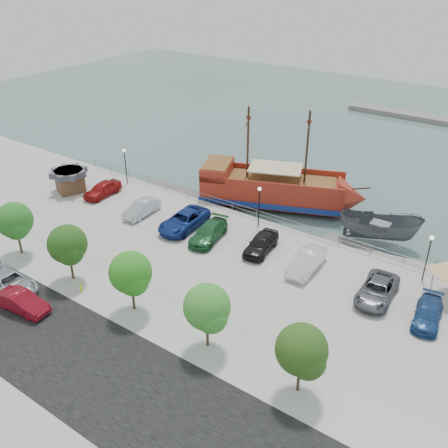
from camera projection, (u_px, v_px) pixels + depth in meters
The scene contains 30 objects.
ground at pixel (220, 265), 45.37m from camera, with size 160.00×160.00×0.00m, color #405B57.
land_slab at pixel (20, 417), 30.12m from camera, with size 100.00×58.00×1.20m, color #B3AFA6.
street at pixel (83, 361), 33.41m from camera, with size 100.00×8.00×0.04m, color black.
sidewalk at pixel (144, 314), 37.71m from camera, with size 100.00×4.00×0.05m, color #BABABA.
seawall_railing at pixel (265, 217), 50.22m from camera, with size 50.00×0.06×1.00m.
pirate_ship at pixel (284, 191), 54.67m from camera, with size 18.41×11.17×11.47m.
patrol_boat at pixel (379, 230), 47.90m from camera, with size 2.92×7.76×3.00m, color #52575D.
dock_west at pixel (174, 191), 58.48m from camera, with size 7.57×2.16×0.43m, color slate.
dock_mid at pixel (358, 250), 47.12m from camera, with size 7.24×2.07×0.41m, color gray.
dock_east at pixel (413, 268), 44.55m from camera, with size 7.40×2.11×0.42m, color gray.
shed at pixel (70, 180), 56.17m from camera, with size 4.07×4.07×2.54m.
street_van at pixel (8, 282), 39.97m from camera, with size 2.57×5.58×1.55m, color #9AA2AA.
street_sedan at pixel (22, 302), 37.78m from camera, with size 1.59×4.56×1.50m, color maroon.
fire_hydrant at pixel (81, 288), 40.01m from camera, with size 0.23×0.23×0.67m.
lamp_post_left at pixel (125, 160), 57.13m from camera, with size 0.36×0.36×4.28m.
lamp_post_mid at pixel (259, 200), 48.11m from camera, with size 0.36×0.36×4.28m.
lamp_post_right at pixel (429, 250), 40.10m from camera, with size 0.36×0.36×4.28m.
tree_b at pixel (15, 222), 43.50m from camera, with size 3.30×3.20×5.00m.
tree_c at pixel (68, 246), 40.00m from camera, with size 3.30×3.20×5.00m.
tree_d at pixel (131, 275), 36.49m from camera, with size 3.30×3.20×5.00m.
tree_e at pixel (208, 309), 32.98m from camera, with size 3.30×3.20×5.00m.
tree_f at pixel (303, 352), 29.48m from camera, with size 3.30×3.20×5.00m.
parked_car_a at pixel (102, 189), 55.31m from camera, with size 1.89×4.70×1.60m, color maroon.
parked_car_b at pixel (142, 208), 51.32m from camera, with size 1.58×4.53×1.49m, color #AEB4BB.
parked_car_c at pixel (184, 220), 48.87m from camera, with size 2.78×6.03×1.68m, color navy.
parked_car_d at pixel (209, 233), 46.94m from camera, with size 2.15×5.29×1.54m, color #215E30.
parked_car_e at pixel (261, 243), 45.13m from camera, with size 1.93×4.80×1.64m, color black.
parked_car_f at pixel (307, 262), 42.48m from camera, with size 1.76×5.04×1.66m, color white.
parked_car_g at pixel (377, 290), 39.05m from camera, with size 2.49×5.40×1.50m, color #585960.
parked_car_h at pixel (428, 314), 36.68m from camera, with size 1.88×4.62×1.34m, color navy.
Camera 1 is at (21.96, -30.85, 24.25)m, focal length 40.00 mm.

